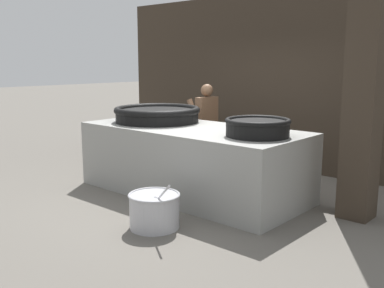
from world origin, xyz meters
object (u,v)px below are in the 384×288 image
(giant_wok_near, at_px, (157,114))
(cook, at_px, (206,125))
(giant_wok_far, at_px, (258,127))
(prep_bowl_vegetables, at_px, (154,209))

(giant_wok_near, height_order, cook, cook)
(giant_wok_far, relative_size, prep_bowl_vegetables, 1.10)
(cook, bearing_deg, giant_wok_far, 146.12)
(giant_wok_near, distance_m, cook, 1.19)
(prep_bowl_vegetables, bearing_deg, cook, 117.63)
(giant_wok_far, distance_m, prep_bowl_vegetables, 1.74)
(giant_wok_far, height_order, cook, cook)
(cook, relative_size, prep_bowl_vegetables, 2.03)
(cook, bearing_deg, prep_bowl_vegetables, 117.14)
(giant_wok_far, bearing_deg, prep_bowl_vegetables, -112.30)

